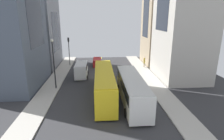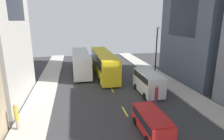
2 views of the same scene
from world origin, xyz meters
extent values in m
plane|color=#333335|center=(0.00, 0.00, 0.00)|extent=(43.19, 43.19, 0.00)
cube|color=#B2ADA3|center=(-8.18, 0.00, 0.07)|extent=(2.83, 44.00, 0.15)
cube|color=#B2ADA3|center=(8.18, 0.00, 0.07)|extent=(2.83, 44.00, 0.15)
cube|color=yellow|center=(0.00, -9.00, 0.01)|extent=(0.16, 2.00, 0.01)
cube|color=yellow|center=(0.00, -3.00, 0.01)|extent=(0.16, 2.00, 0.01)
cube|color=yellow|center=(0.00, 3.00, 0.01)|extent=(0.16, 2.00, 0.01)
cube|color=yellow|center=(0.00, 9.00, 0.01)|extent=(0.16, 2.00, 0.01)
cube|color=yellow|center=(0.00, 15.00, 0.01)|extent=(0.16, 2.00, 0.01)
cube|color=yellow|center=(0.00, 21.00, 0.01)|extent=(0.16, 2.00, 0.01)
cube|color=silver|center=(-3.37, 5.87, 1.77)|extent=(2.55, 11.82, 3.00)
cube|color=black|center=(-3.37, 5.87, 2.62)|extent=(2.60, 10.87, 1.20)
cube|color=beige|center=(-3.37, 5.87, 3.31)|extent=(2.45, 11.35, 0.08)
cylinder|color=black|center=(-4.55, 9.53, 0.50)|extent=(0.46, 1.00, 1.00)
cylinder|color=black|center=(-2.20, 9.53, 0.50)|extent=(0.46, 1.00, 1.00)
cylinder|color=black|center=(-4.55, 2.20, 0.50)|extent=(0.46, 1.00, 1.00)
cylinder|color=black|center=(-2.20, 2.20, 0.50)|extent=(0.46, 1.00, 1.00)
cube|color=yellow|center=(0.03, 3.78, 1.86)|extent=(2.45, 13.30, 3.30)
cube|color=black|center=(0.03, 3.78, 2.72)|extent=(2.50, 12.24, 1.48)
cube|color=gold|center=(0.03, 3.78, 3.55)|extent=(2.35, 12.77, 0.08)
cylinder|color=black|center=(-1.09, 7.90, 0.38)|extent=(0.44, 0.76, 0.76)
cylinder|color=black|center=(1.16, 7.90, 0.38)|extent=(0.44, 0.76, 0.76)
cylinder|color=black|center=(-1.09, -0.34, 0.38)|extent=(0.44, 0.76, 0.76)
cylinder|color=black|center=(1.16, -0.34, 0.38)|extent=(0.44, 0.76, 0.76)
cube|color=white|center=(3.88, -5.06, 1.35)|extent=(2.05, 5.09, 2.30)
cube|color=black|center=(3.88, -5.06, 2.10)|extent=(2.09, 4.68, 0.69)
cube|color=silver|center=(3.88, -5.06, 2.54)|extent=(1.97, 4.89, 0.08)
cylinder|color=black|center=(2.94, -3.48, 0.36)|extent=(0.37, 0.72, 0.72)
cylinder|color=black|center=(4.83, -3.48, 0.36)|extent=(0.37, 0.72, 0.72)
cylinder|color=black|center=(2.94, -6.63, 0.36)|extent=(0.37, 0.72, 0.72)
cylinder|color=black|center=(4.83, -6.63, 0.36)|extent=(0.37, 0.72, 0.72)
cube|color=red|center=(1.08, -12.70, 0.86)|extent=(1.75, 4.28, 1.38)
cube|color=black|center=(1.08, -12.70, 1.21)|extent=(1.79, 3.94, 0.58)
cube|color=#A91A1A|center=(1.08, -12.70, 1.59)|extent=(1.68, 4.11, 0.08)
cylinder|color=black|center=(0.28, -11.37, 0.31)|extent=(0.32, 0.62, 0.62)
cylinder|color=black|center=(1.89, -11.37, 0.31)|extent=(0.32, 0.62, 0.62)
cylinder|color=black|center=(0.28, -14.03, 0.31)|extent=(0.32, 0.62, 0.62)
cylinder|color=black|center=(1.89, -14.03, 0.31)|extent=(0.32, 0.62, 0.62)
cylinder|color=gray|center=(-8.98, -10.47, 0.54)|extent=(0.24, 0.24, 0.78)
cylinder|color=gold|center=(-8.98, -10.47, 1.52)|extent=(0.32, 0.32, 1.17)
sphere|color=beige|center=(-8.98, -10.47, 2.22)|extent=(0.24, 0.24, 0.24)
cylinder|color=#593372|center=(3.27, -8.63, 0.41)|extent=(0.25, 0.25, 0.82)
cylinder|color=maroon|center=(3.27, -8.63, 1.41)|extent=(0.33, 0.33, 1.18)
sphere|color=#8C6647|center=(3.27, -8.63, 2.13)|extent=(0.25, 0.25, 0.25)
cylinder|color=black|center=(7.27, 0.62, 3.65)|extent=(0.18, 0.18, 7.00)
sphere|color=silver|center=(7.27, 0.62, 7.33)|extent=(0.44, 0.44, 0.44)
camera|label=1|loc=(0.73, 27.33, 10.56)|focal=29.64mm
camera|label=2|loc=(-4.46, -24.69, 8.34)|focal=30.34mm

